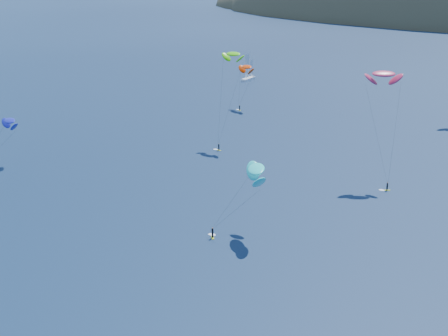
% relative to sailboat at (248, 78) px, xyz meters
% --- Properties ---
extents(sailboat, '(9.57, 8.32, 12.06)m').
position_rel_sailboat_xyz_m(sailboat, '(0.00, 0.00, 0.00)').
color(sailboat, white).
rests_on(sailboat, ground).
extents(kitesurfer_1, '(8.37, 9.24, 15.85)m').
position_rel_sailboat_xyz_m(kitesurfer_1, '(23.52, -42.62, 12.72)').
color(kitesurfer_1, '#BEC916').
rests_on(kitesurfer_1, ground).
extents(kitesurfer_3, '(7.15, 11.61, 26.13)m').
position_rel_sailboat_xyz_m(kitesurfer_3, '(41.04, -80.37, 23.15)').
color(kitesurfer_3, '#BEC916').
rests_on(kitesurfer_3, ground).
extents(kitesurfer_5, '(10.33, 12.51, 14.89)m').
position_rel_sailboat_xyz_m(kitesurfer_5, '(75.38, -129.09, 11.31)').
color(kitesurfer_5, '#BEC916').
rests_on(kitesurfer_5, ground).
extents(kitesurfer_9, '(10.21, 11.40, 26.48)m').
position_rel_sailboat_xyz_m(kitesurfer_9, '(84.58, -87.90, 23.22)').
color(kitesurfer_9, '#BEC916').
rests_on(kitesurfer_9, ground).
extents(kitesurfer_10, '(7.65, 11.39, 12.30)m').
position_rel_sailboat_xyz_m(kitesurfer_10, '(2.94, -124.25, 9.35)').
color(kitesurfer_10, '#BEC916').
rests_on(kitesurfer_10, ground).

